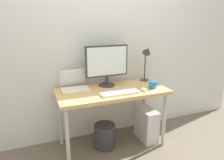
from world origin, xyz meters
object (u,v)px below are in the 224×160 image
object	(u,v)px
wastebasket	(105,136)
desk	(112,96)
computer_tower	(146,124)
monitor	(107,63)
laptop	(74,84)
desk_lamp	(147,56)
mouse	(144,89)
coffee_mug	(153,85)
keyboard	(120,93)

from	to	relation	value
wastebasket	desk	bearing A→B (deg)	7.57
desk	computer_tower	world-z (taller)	desk
desk	monitor	xyz separation A→B (m)	(0.00, 0.17, 0.36)
desk	laptop	size ratio (longest dim) A/B	4.05
desk_lamp	mouse	bearing A→B (deg)	-122.95
desk_lamp	coffee_mug	bearing A→B (deg)	-104.26
computer_tower	wastebasket	size ratio (longest dim) A/B	1.40
desk	mouse	xyz separation A→B (m)	(0.33, -0.17, 0.09)
mouse	computer_tower	bearing A→B (deg)	43.45
desk	desk_lamp	bearing A→B (deg)	17.34
coffee_mug	computer_tower	xyz separation A→B (m)	(-0.00, 0.09, -0.57)
desk	wastebasket	bearing A→B (deg)	-172.43
monitor	wastebasket	size ratio (longest dim) A/B	1.78
monitor	desk_lamp	distance (m)	0.55
mouse	computer_tower	distance (m)	0.57
monitor	computer_tower	distance (m)	0.95
desk	desk_lamp	size ratio (longest dim) A/B	2.73
desk_lamp	coffee_mug	xyz separation A→B (m)	(-0.08, -0.30, -0.29)
desk	mouse	distance (m)	0.38
keyboard	mouse	bearing A→B (deg)	-1.49
monitor	desk_lamp	world-z (taller)	monitor
coffee_mug	wastebasket	world-z (taller)	coffee_mug
desk	monitor	bearing A→B (deg)	88.68
laptop	coffee_mug	world-z (taller)	laptop
desk	keyboard	xyz separation A→B (m)	(0.03, -0.16, 0.09)
monitor	coffee_mug	bearing A→B (deg)	-32.55
wastebasket	laptop	bearing A→B (deg)	146.35
desk	laptop	world-z (taller)	laptop
monitor	coffee_mug	size ratio (longest dim) A/B	4.29
keyboard	computer_tower	size ratio (longest dim) A/B	1.05
keyboard	desk_lamp	bearing A→B (deg)	32.63
keyboard	wastebasket	world-z (taller)	keyboard
desk_lamp	keyboard	distance (m)	0.70
monitor	coffee_mug	xyz separation A→B (m)	(0.47, -0.30, -0.24)
monitor	coffee_mug	world-z (taller)	monitor
desk_lamp	computer_tower	size ratio (longest dim) A/B	1.13
mouse	wastebasket	world-z (taller)	mouse
laptop	wastebasket	world-z (taller)	laptop
laptop	desk_lamp	bearing A→B (deg)	-1.21
mouse	wastebasket	size ratio (longest dim) A/B	0.30
desk_lamp	computer_tower	bearing A→B (deg)	-111.07
desk_lamp	mouse	world-z (taller)	desk_lamp
desk	wastebasket	xyz separation A→B (m)	(-0.10, -0.01, -0.51)
laptop	computer_tower	xyz separation A→B (m)	(0.88, -0.23, -0.58)
desk	laptop	xyz separation A→B (m)	(-0.41, 0.19, 0.13)
laptop	mouse	bearing A→B (deg)	-26.21
monitor	laptop	bearing A→B (deg)	177.07
computer_tower	wastebasket	xyz separation A→B (m)	(-0.57, 0.02, -0.06)
desk	coffee_mug	xyz separation A→B (m)	(0.47, -0.13, 0.12)
mouse	coffee_mug	size ratio (longest dim) A/B	0.72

